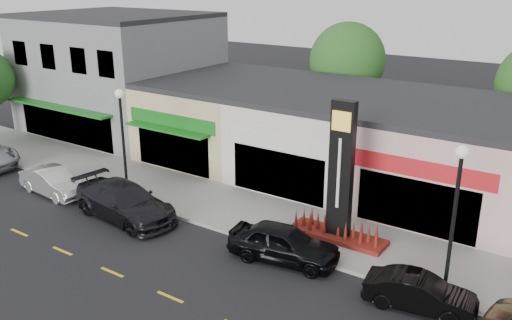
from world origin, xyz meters
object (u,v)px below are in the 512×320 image
object	(u,v)px
lamp_west_near	(123,132)
car_dark_sedan	(125,202)
car_black_sedan	(284,243)
car_black_conv	(420,293)
lamp_east_near	(455,207)
car_white_van	(53,182)
pylon_sign	(340,192)

from	to	relation	value
lamp_west_near	car_dark_sedan	bearing A→B (deg)	-45.26
lamp_west_near	car_dark_sedan	size ratio (longest dim) A/B	0.96
car_black_sedan	car_black_conv	size ratio (longest dim) A/B	1.19
lamp_east_near	car_black_conv	bearing A→B (deg)	-111.79
lamp_west_near	car_white_van	size ratio (longest dim) A/B	1.31
lamp_west_near	lamp_east_near	world-z (taller)	same
lamp_west_near	car_black_sedan	distance (m)	10.37
car_black_sedan	car_white_van	bearing A→B (deg)	84.83
lamp_west_near	car_black_sedan	size ratio (longest dim) A/B	1.22
car_dark_sedan	car_black_sedan	xyz separation A→B (m)	(8.19, 0.76, -0.07)
car_dark_sedan	car_white_van	bearing A→B (deg)	96.61
lamp_west_near	car_black_sedan	bearing A→B (deg)	-5.83
car_dark_sedan	car_black_conv	size ratio (longest dim) A/B	1.52
car_black_sedan	lamp_west_near	bearing A→B (deg)	75.50
car_white_van	lamp_east_near	bearing A→B (deg)	-80.87
car_black_sedan	car_black_conv	world-z (taller)	car_black_sedan
lamp_west_near	car_black_conv	size ratio (longest dim) A/B	1.46
pylon_sign	car_black_conv	bearing A→B (deg)	-33.13
lamp_east_near	car_black_conv	xyz separation A→B (m)	(-0.50, -1.24, -2.86)
pylon_sign	car_dark_sedan	distance (m)	9.98
lamp_east_near	car_white_van	xyz separation A→B (m)	(-19.48, -1.84, -2.79)
lamp_east_near	car_black_sedan	xyz separation A→B (m)	(-6.04, -1.02, -2.71)
car_dark_sedan	car_black_conv	bearing A→B (deg)	-81.81
lamp_west_near	lamp_east_near	distance (m)	16.00
lamp_west_near	car_black_sedan	xyz separation A→B (m)	(9.96, -1.02, -2.71)
pylon_sign	car_black_conv	distance (m)	5.63
car_white_van	lamp_west_near	bearing A→B (deg)	-58.42
lamp_west_near	pylon_sign	world-z (taller)	pylon_sign
pylon_sign	car_white_van	xyz separation A→B (m)	(-14.48, -3.54, -1.59)
pylon_sign	car_white_van	size ratio (longest dim) A/B	1.44
pylon_sign	car_dark_sedan	xyz separation A→B (m)	(-9.24, -3.48, -1.45)
lamp_west_near	car_black_conv	bearing A→B (deg)	-4.58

